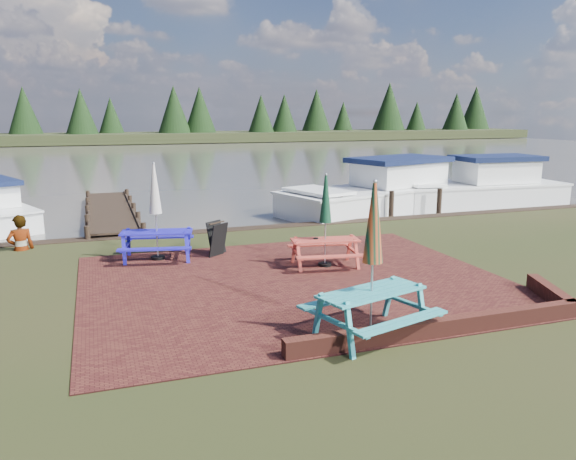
{
  "coord_description": "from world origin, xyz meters",
  "views": [
    {
      "loc": [
        -4.01,
        -10.02,
        3.62
      ],
      "look_at": [
        0.11,
        1.84,
        1.0
      ],
      "focal_mm": 35.0,
      "sensor_mm": 36.0,
      "label": 1
    }
  ],
  "objects_px": {
    "jetty": "(111,211)",
    "boat_far": "(480,190)",
    "chalkboard": "(217,239)",
    "person": "(18,216)",
    "picnic_table_teal": "(372,284)",
    "picnic_table_red": "(325,235)",
    "picnic_table_blue": "(156,227)",
    "boat_near": "(384,194)"
  },
  "relations": [
    {
      "from": "boat_near",
      "to": "boat_far",
      "type": "height_order",
      "value": "boat_near"
    },
    {
      "from": "chalkboard",
      "to": "boat_far",
      "type": "relative_size",
      "value": 0.12
    },
    {
      "from": "picnic_table_teal",
      "to": "chalkboard",
      "type": "relative_size",
      "value": 2.94
    },
    {
      "from": "picnic_table_blue",
      "to": "chalkboard",
      "type": "distance_m",
      "value": 1.57
    },
    {
      "from": "boat_far",
      "to": "chalkboard",
      "type": "bearing_deg",
      "value": 116.09
    },
    {
      "from": "picnic_table_blue",
      "to": "jetty",
      "type": "distance_m",
      "value": 7.39
    },
    {
      "from": "picnic_table_red",
      "to": "picnic_table_blue",
      "type": "distance_m",
      "value": 4.21
    },
    {
      "from": "picnic_table_teal",
      "to": "boat_far",
      "type": "height_order",
      "value": "picnic_table_teal"
    },
    {
      "from": "picnic_table_teal",
      "to": "picnic_table_red",
      "type": "xyz_separation_m",
      "value": [
        0.95,
        4.2,
        -0.12
      ]
    },
    {
      "from": "picnic_table_teal",
      "to": "jetty",
      "type": "height_order",
      "value": "picnic_table_teal"
    },
    {
      "from": "chalkboard",
      "to": "person",
      "type": "xyz_separation_m",
      "value": [
        -4.89,
        2.31,
        0.5
      ]
    },
    {
      "from": "boat_near",
      "to": "chalkboard",
      "type": "bearing_deg",
      "value": 108.32
    },
    {
      "from": "chalkboard",
      "to": "boat_near",
      "type": "relative_size",
      "value": 0.1
    },
    {
      "from": "picnic_table_teal",
      "to": "boat_near",
      "type": "height_order",
      "value": "picnic_table_teal"
    },
    {
      "from": "picnic_table_red",
      "to": "boat_far",
      "type": "height_order",
      "value": "picnic_table_red"
    },
    {
      "from": "person",
      "to": "chalkboard",
      "type": "bearing_deg",
      "value": 139.34
    },
    {
      "from": "picnic_table_teal",
      "to": "jetty",
      "type": "relative_size",
      "value": 0.28
    },
    {
      "from": "picnic_table_red",
      "to": "boat_near",
      "type": "bearing_deg",
      "value": 62.29
    },
    {
      "from": "boat_near",
      "to": "boat_far",
      "type": "xyz_separation_m",
      "value": [
        4.36,
        -0.27,
        -0.0
      ]
    },
    {
      "from": "boat_far",
      "to": "person",
      "type": "xyz_separation_m",
      "value": [
        -17.15,
        -3.01,
        0.47
      ]
    },
    {
      "from": "jetty",
      "to": "picnic_table_blue",
      "type": "bearing_deg",
      "value": -83.11
    },
    {
      "from": "person",
      "to": "boat_far",
      "type": "bearing_deg",
      "value": 174.57
    },
    {
      "from": "person",
      "to": "jetty",
      "type": "bearing_deg",
      "value": -131.56
    },
    {
      "from": "picnic_table_teal",
      "to": "picnic_table_red",
      "type": "distance_m",
      "value": 4.31
    },
    {
      "from": "picnic_table_red",
      "to": "chalkboard",
      "type": "relative_size",
      "value": 2.54
    },
    {
      "from": "picnic_table_blue",
      "to": "person",
      "type": "distance_m",
      "value": 4.05
    },
    {
      "from": "picnic_table_blue",
      "to": "jetty",
      "type": "xyz_separation_m",
      "value": [
        -0.88,
        7.3,
        -0.73
      ]
    },
    {
      "from": "chalkboard",
      "to": "person",
      "type": "distance_m",
      "value": 5.43
    },
    {
      "from": "jetty",
      "to": "boat_near",
      "type": "height_order",
      "value": "boat_near"
    },
    {
      "from": "picnic_table_red",
      "to": "person",
      "type": "distance_m",
      "value": 8.25
    },
    {
      "from": "boat_far",
      "to": "picnic_table_red",
      "type": "bearing_deg",
      "value": 128.33
    },
    {
      "from": "picnic_table_teal",
      "to": "person",
      "type": "xyz_separation_m",
      "value": [
        -6.15,
        8.41,
        0.05
      ]
    },
    {
      "from": "picnic_table_teal",
      "to": "boat_near",
      "type": "relative_size",
      "value": 0.29
    },
    {
      "from": "chalkboard",
      "to": "boat_far",
      "type": "xyz_separation_m",
      "value": [
        12.26,
        5.32,
        0.03
      ]
    },
    {
      "from": "jetty",
      "to": "boat_far",
      "type": "distance_m",
      "value": 14.8
    },
    {
      "from": "picnic_table_red",
      "to": "person",
      "type": "bearing_deg",
      "value": 158.85
    },
    {
      "from": "chalkboard",
      "to": "boat_far",
      "type": "height_order",
      "value": "boat_far"
    },
    {
      "from": "chalkboard",
      "to": "boat_near",
      "type": "bearing_deg",
      "value": -0.83
    },
    {
      "from": "picnic_table_teal",
      "to": "boat_far",
      "type": "xyz_separation_m",
      "value": [
        11.0,
        11.42,
        -0.42
      ]
    },
    {
      "from": "boat_near",
      "to": "picnic_table_blue",
      "type": "bearing_deg",
      "value": 103.44
    },
    {
      "from": "picnic_table_red",
      "to": "jetty",
      "type": "relative_size",
      "value": 0.24
    },
    {
      "from": "jetty",
      "to": "boat_far",
      "type": "relative_size",
      "value": 1.22
    }
  ]
}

